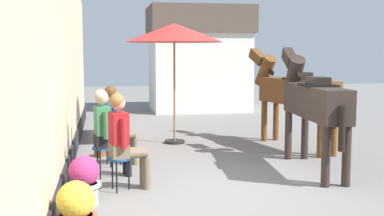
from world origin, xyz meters
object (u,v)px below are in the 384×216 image
(seated_visitor_near, at_px, (123,136))
(cafe_parasol, at_px, (174,33))
(seated_visitor_middle, at_px, (107,128))
(flower_planter_near, at_px, (76,210))
(saddled_horse_near, at_px, (313,101))
(saddled_horse_far, at_px, (293,92))
(satchel_bag, at_px, (101,151))
(seated_visitor_far, at_px, (116,121))
(flower_planter_middle, at_px, (84,179))

(seated_visitor_near, xyz_separation_m, cafe_parasol, (1.24, 3.61, 1.59))
(seated_visitor_middle, distance_m, flower_planter_near, 2.77)
(seated_visitor_near, bearing_deg, cafe_parasol, 71.02)
(saddled_horse_near, height_order, flower_planter_near, saddled_horse_near)
(seated_visitor_near, height_order, seated_visitor_middle, same)
(seated_visitor_middle, distance_m, saddled_horse_far, 4.28)
(seated_visitor_near, relative_size, flower_planter_near, 2.17)
(seated_visitor_near, relative_size, saddled_horse_far, 0.47)
(satchel_bag, bearing_deg, seated_visitor_far, -127.83)
(saddled_horse_far, xyz_separation_m, cafe_parasol, (-2.35, 0.88, 1.20))
(flower_planter_near, relative_size, satchel_bag, 2.29)
(saddled_horse_near, relative_size, flower_planter_near, 4.68)
(seated_visitor_near, bearing_deg, seated_visitor_far, 92.19)
(flower_planter_middle, bearing_deg, cafe_parasol, 67.24)
(seated_visitor_far, height_order, saddled_horse_near, saddled_horse_near)
(flower_planter_near, distance_m, flower_planter_middle, 1.28)
(saddled_horse_far, distance_m, flower_planter_middle, 5.37)
(seated_visitor_near, distance_m, satchel_bag, 2.56)
(seated_visitor_middle, xyz_separation_m, saddled_horse_far, (3.82, 1.91, 0.38))
(seated_visitor_far, bearing_deg, seated_visitor_near, -87.81)
(seated_visitor_near, relative_size, seated_visitor_far, 1.00)
(flower_planter_middle, height_order, satchel_bag, flower_planter_middle)
(seated_visitor_far, bearing_deg, satchel_bag, 108.11)
(seated_visitor_near, relative_size, satchel_bag, 4.96)
(seated_visitor_far, distance_m, satchel_bag, 1.10)
(seated_visitor_middle, height_order, seated_visitor_far, same)
(seated_visitor_far, relative_size, satchel_bag, 4.96)
(flower_planter_near, bearing_deg, saddled_horse_near, 35.32)
(cafe_parasol, bearing_deg, flower_planter_near, -108.18)
(seated_visitor_near, height_order, flower_planter_middle, seated_visitor_near)
(seated_visitor_near, height_order, saddled_horse_near, saddled_horse_near)
(saddled_horse_near, relative_size, flower_planter_middle, 4.68)
(saddled_horse_near, height_order, flower_planter_middle, saddled_horse_near)
(seated_visitor_far, height_order, flower_planter_middle, seated_visitor_far)
(cafe_parasol, bearing_deg, flower_planter_middle, -112.76)
(flower_planter_near, bearing_deg, satchel_bag, 86.91)
(seated_visitor_far, relative_size, flower_planter_near, 2.17)
(saddled_horse_far, bearing_deg, cafe_parasol, 159.43)
(cafe_parasol, xyz_separation_m, satchel_bag, (-1.57, -1.16, -2.26))
(seated_visitor_middle, bearing_deg, saddled_horse_near, -1.29)
(seated_visitor_near, distance_m, flower_planter_middle, 0.92)
(seated_visitor_far, distance_m, saddled_horse_far, 3.84)
(seated_visitor_middle, bearing_deg, flower_planter_middle, -102.08)
(seated_visitor_middle, bearing_deg, cafe_parasol, 62.32)
(satchel_bag, bearing_deg, saddled_horse_near, -82.02)
(saddled_horse_near, xyz_separation_m, flower_planter_near, (-3.72, -2.63, -0.82))
(flower_planter_middle, xyz_separation_m, cafe_parasol, (1.77, 4.22, 2.03))
(satchel_bag, bearing_deg, flower_planter_near, -149.03)
(saddled_horse_far, height_order, satchel_bag, saddled_horse_far)
(saddled_horse_near, distance_m, saddled_horse_far, 2.03)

